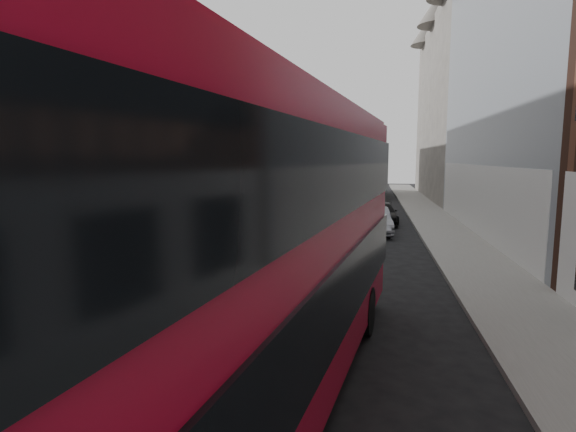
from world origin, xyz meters
The scene contains 12 objects.
sidewalk_right centered at (7.50, 25.00, 0.07)m, with size 3.00×80.00×0.15m, color slate.
sidewalk_left centered at (-8.00, 25.00, 0.07)m, with size 2.00×80.00×0.15m, color slate.
building_modern_block centered at (11.47, 21.00, 9.90)m, with size 5.03×22.00×20.00m.
building_victorian centered at (11.38, 44.00, 9.66)m, with size 6.50×24.00×21.00m.
building_left_mid centered at (-11.50, 30.00, 7.00)m, with size 5.00×24.00×14.00m, color black.
building_left_far centered at (-11.50, 52.00, 6.50)m, with size 5.00×20.00×13.00m, color #655F59.
street_lamp centered at (-8.22, 18.00, 4.18)m, with size 1.06×0.22×7.00m.
red_bus centered at (1.52, 1.70, 2.85)m, with size 4.68×12.96×5.13m.
grey_bus centered at (3.53, 45.18, 1.72)m, with size 2.50×9.98×3.21m.
car_a centered at (0.86, 12.39, 0.74)m, with size 1.75×4.36×1.48m, color black.
car_b centered at (3.62, 20.19, 0.72)m, with size 1.52×4.37×1.44m, color gray.
car_c centered at (4.06, 24.00, 0.67)m, with size 1.88×4.63×1.34m, color black.
Camera 1 is at (3.43, -4.91, 4.20)m, focal length 28.00 mm.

